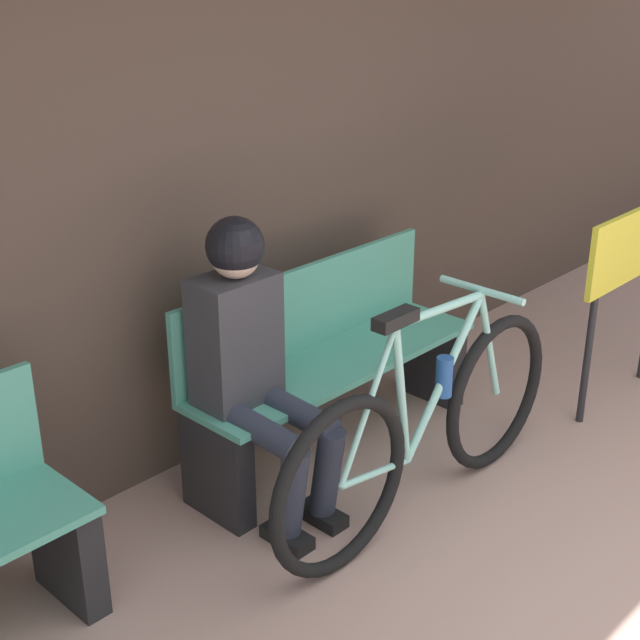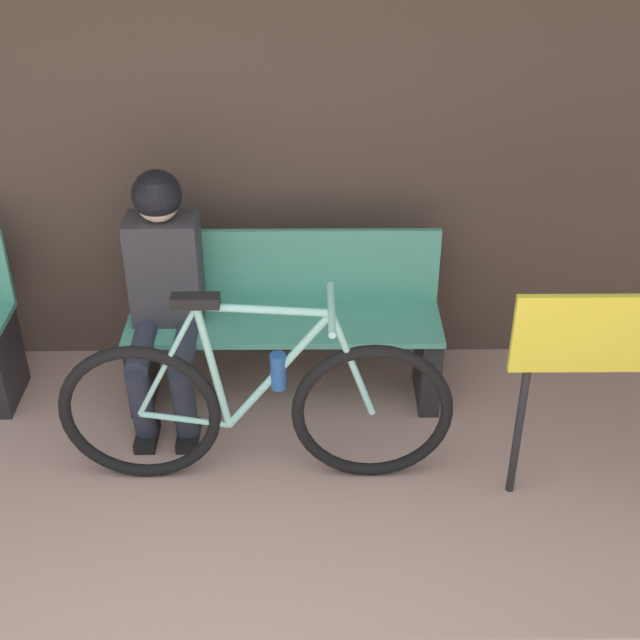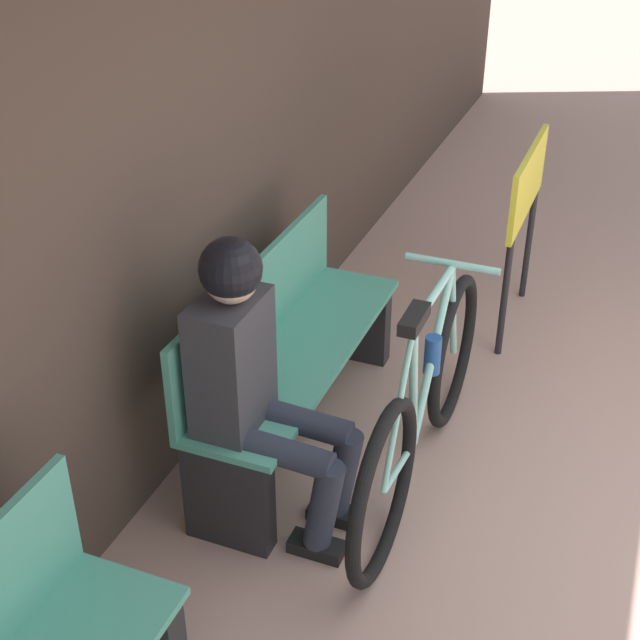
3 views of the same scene
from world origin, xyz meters
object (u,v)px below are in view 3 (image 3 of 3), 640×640
at_px(park_bench_near, 290,359).
at_px(bicycle, 423,408).
at_px(person_seated, 254,371).
at_px(signboard, 526,197).

relative_size(park_bench_near, bicycle, 0.89).
xyz_separation_m(park_bench_near, bicycle, (-0.11, -0.65, -0.02)).
distance_m(person_seated, signboard, 2.04).
height_order(park_bench_near, signboard, signboard).
height_order(bicycle, signboard, signboard).
xyz_separation_m(bicycle, person_seated, (-0.46, 0.54, 0.34)).
height_order(bicycle, person_seated, person_seated).
relative_size(bicycle, signboard, 1.71).
height_order(park_bench_near, person_seated, person_seated).
height_order(park_bench_near, bicycle, bicycle).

